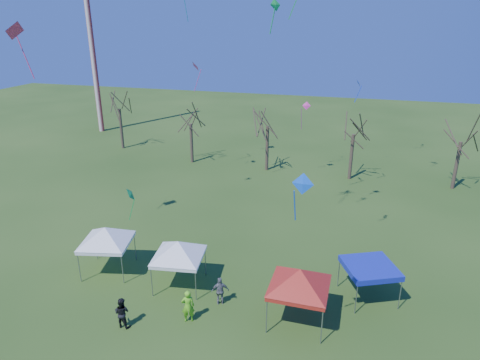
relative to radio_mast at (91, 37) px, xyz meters
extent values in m
plane|color=#264616|center=(28.00, -34.00, -12.50)|extent=(140.00, 140.00, 0.00)
cylinder|color=silver|center=(0.00, 0.00, 0.00)|extent=(0.70, 0.70, 25.00)
cylinder|color=#3D2D21|center=(7.15, -6.62, -10.11)|extent=(0.32, 0.32, 4.78)
cylinder|color=#3D2D21|center=(17.23, -9.35, -10.36)|extent=(0.32, 0.32, 4.28)
cylinder|color=#3D2D21|center=(25.63, -9.62, -10.18)|extent=(0.32, 0.32, 4.64)
cylinder|color=#3D2D21|center=(34.03, -9.96, -10.26)|extent=(0.32, 0.32, 4.49)
cylinder|color=#3D2D21|center=(43.36, -10.00, -10.26)|extent=(0.32, 0.32, 4.47)
cylinder|color=gray|center=(19.20, -32.33, -11.57)|extent=(0.06, 0.06, 1.87)
cylinder|color=gray|center=(18.64, -29.78, -11.57)|extent=(0.06, 0.06, 1.87)
cylinder|color=gray|center=(21.75, -31.77, -11.57)|extent=(0.06, 0.06, 1.87)
cylinder|color=gray|center=(21.19, -29.21, -11.57)|extent=(0.06, 0.06, 1.87)
cube|color=white|center=(20.20, -30.77, -10.52)|extent=(3.34, 3.34, 0.22)
pyramid|color=white|center=(20.20, -30.77, -9.47)|extent=(3.87, 3.87, 0.93)
cylinder|color=gray|center=(24.00, -32.46, -11.59)|extent=(0.05, 0.05, 1.82)
cylinder|color=gray|center=(23.65, -29.94, -11.59)|extent=(0.05, 0.05, 1.82)
cylinder|color=gray|center=(26.52, -32.11, -11.59)|extent=(0.05, 0.05, 1.82)
cylinder|color=gray|center=(26.17, -29.59, -11.59)|extent=(0.05, 0.05, 1.82)
cube|color=white|center=(25.09, -31.03, -10.58)|extent=(3.07, 3.07, 0.22)
pyramid|color=white|center=(25.09, -31.03, -9.56)|extent=(3.82, 3.82, 0.91)
cylinder|color=gray|center=(30.89, -33.66, -11.53)|extent=(0.06, 0.06, 1.94)
cylinder|color=gray|center=(30.93, -30.94, -11.53)|extent=(0.06, 0.06, 1.94)
cylinder|color=gray|center=(33.61, -33.70, -11.53)|extent=(0.06, 0.06, 1.94)
cylinder|color=gray|center=(33.65, -30.98, -11.53)|extent=(0.06, 0.06, 1.94)
cube|color=#A71910|center=(32.27, -32.32, -10.44)|extent=(2.96, 2.96, 0.23)
pyramid|color=#A71910|center=(32.27, -32.32, -9.35)|extent=(4.12, 4.12, 0.97)
cylinder|color=gray|center=(35.15, -30.92, -11.61)|extent=(0.05, 0.05, 1.79)
cylinder|color=gray|center=(34.10, -28.65, -11.61)|extent=(0.05, 0.05, 1.79)
cylinder|color=gray|center=(37.42, -29.88, -11.61)|extent=(0.05, 0.05, 1.79)
cylinder|color=gray|center=(36.37, -27.61, -11.61)|extent=(0.05, 0.05, 1.79)
cube|color=#0F1EA5|center=(35.76, -29.27, -10.61)|extent=(3.56, 3.56, 0.21)
cube|color=#0F1EA5|center=(35.76, -29.27, -10.45)|extent=(3.56, 3.56, 0.11)
imported|color=#6BCF21|center=(26.77, -33.86, -11.58)|extent=(0.79, 0.67, 1.84)
imported|color=slate|center=(27.93, -32.04, -11.67)|extent=(1.05, 0.73, 1.66)
imported|color=black|center=(23.68, -35.17, -11.66)|extent=(0.83, 0.66, 1.68)
cone|color=blue|center=(32.50, -35.31, -3.62)|extent=(0.87, 0.26, 0.86)
cube|color=blue|center=(32.23, -35.29, -4.58)|extent=(0.08, 0.58, 1.52)
cube|color=#0B8AAE|center=(18.41, -12.19, 3.03)|extent=(0.11, 0.64, 2.11)
cone|color=#E2329E|center=(29.54, -10.78, -5.36)|extent=(0.79, 0.26, 0.78)
cube|color=#E2329E|center=(29.12, -10.78, -6.66)|extent=(0.04, 0.87, 2.22)
cone|color=#EB3465|center=(14.73, -29.20, 1.70)|extent=(1.01, 1.40, 1.12)
cube|color=#EB3465|center=(14.80, -28.76, 0.15)|extent=(0.92, 0.19, 2.47)
cone|color=green|center=(22.93, -31.94, -6.50)|extent=(0.70, 0.91, 0.73)
cube|color=green|center=(23.00, -32.12, -7.32)|extent=(0.41, 0.18, 1.26)
cone|color=blue|center=(34.07, -14.13, -2.63)|extent=(0.54, 0.76, 0.62)
cube|color=blue|center=(34.12, -14.36, -3.49)|extent=(0.50, 0.14, 1.39)
cone|color=#E63393|center=(19.04, -11.89, -1.93)|extent=(1.25, 1.30, 0.97)
cube|color=#E63393|center=(19.29, -12.18, -3.23)|extent=(0.64, 0.56, 2.05)
cone|color=green|center=(28.87, -23.44, 3.10)|extent=(0.73, 0.80, 0.77)
cube|color=green|center=(28.73, -23.61, 2.16)|extent=(0.39, 0.33, 1.50)
cube|color=green|center=(29.62, -20.89, 3.18)|extent=(0.72, 0.31, 1.87)
camera|label=1|loc=(34.33, -50.77, 2.45)|focal=32.00mm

